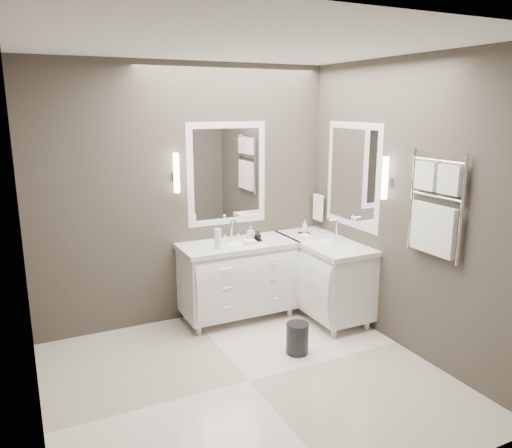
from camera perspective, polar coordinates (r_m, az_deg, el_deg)
name	(u,v)px	position (r m, az deg, el deg)	size (l,w,h in m)	color
floor	(249,381)	(4.41, -0.84, -17.54)	(3.20, 3.00, 0.01)	white
ceiling	(247,42)	(3.81, -0.99, 20.06)	(3.20, 3.00, 0.01)	white
wall_back	(187,195)	(5.27, -7.89, 3.28)	(3.20, 0.01, 2.70)	#413A34
wall_front	(372,287)	(2.66, 13.06, -6.98)	(3.20, 0.01, 2.70)	#413A34
wall_left	(23,251)	(3.55, -25.12, -2.81)	(0.01, 3.00, 2.70)	#413A34
wall_right	(406,208)	(4.78, 16.79, 1.81)	(0.01, 3.00, 2.70)	#413A34
vanity_back	(238,275)	(5.39, -2.08, -5.89)	(1.24, 0.59, 0.97)	white
vanity_right	(323,273)	(5.52, 7.69, -5.52)	(0.59, 1.24, 0.97)	white
mirror_back	(227,174)	(5.38, -3.32, 5.74)	(0.90, 0.02, 1.10)	white
mirror_right	(353,175)	(5.35, 11.00, 5.48)	(0.02, 0.90, 1.10)	white
sconce_back	(176,174)	(5.12, -9.08, 5.69)	(0.06, 0.06, 0.40)	white
sconce_right	(385,179)	(4.85, 14.53, 5.02)	(0.06, 0.06, 0.40)	white
towel_bar_corner	(318,207)	(5.84, 7.11, 1.96)	(0.03, 0.22, 0.30)	white
towel_ladder	(435,212)	(4.46, 19.76, 1.33)	(0.06, 0.58, 0.90)	white
waste_bin	(297,338)	(4.79, 4.74, -12.89)	(0.21, 0.21, 0.29)	black
amenity_tray_back	(254,240)	(5.35, -0.23, -1.80)	(0.15, 0.11, 0.02)	black
amenity_tray_right	(305,234)	(5.60, 5.57, -1.17)	(0.12, 0.15, 0.02)	black
water_bottle	(218,239)	(5.04, -4.40, -1.70)	(0.07, 0.07, 0.21)	silver
soap_bottle_a	(251,232)	(5.33, -0.61, -0.98)	(0.06, 0.06, 0.13)	white
soap_bottle_b	(258,235)	(5.32, 0.21, -1.23)	(0.07, 0.07, 0.09)	black
soap_bottle_c	(305,227)	(5.58, 5.59, -0.30)	(0.06, 0.06, 0.15)	white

